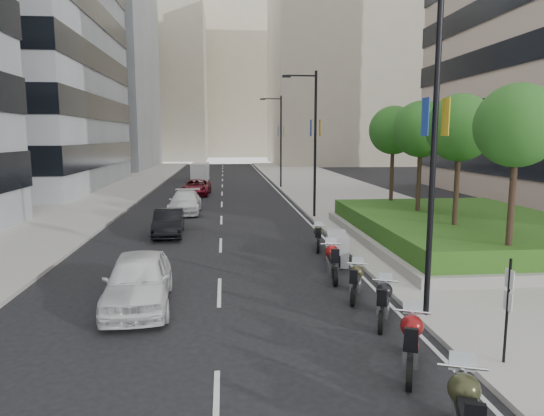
{
  "coord_description": "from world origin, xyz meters",
  "views": [
    {
      "loc": [
        -1.29,
        -11.53,
        5.08
      ],
      "look_at": [
        0.77,
        9.25,
        2.0
      ],
      "focal_mm": 32.0,
      "sensor_mm": 36.0,
      "label": 1
    }
  ],
  "objects": [
    {
      "name": "sidewalk_right",
      "position": [
        9.0,
        30.0,
        0.07
      ],
      "size": [
        10.0,
        100.0,
        0.15
      ],
      "primitive_type": "cube",
      "color": "#9E9B93",
      "rests_on": "ground"
    },
    {
      "name": "sidewalk_left",
      "position": [
        -12.0,
        30.0,
        0.07
      ],
      "size": [
        8.0,
        100.0,
        0.15
      ],
      "primitive_type": "cube",
      "color": "#9E9B93",
      "rests_on": "ground"
    },
    {
      "name": "delivery_van",
      "position": [
        -4.06,
        45.42,
        0.95
      ],
      "size": [
        1.99,
        4.89,
        2.03
      ],
      "rotation": [
        0.0,
        0.0,
        -0.03
      ],
      "color": "silver",
      "rests_on": "ground"
    },
    {
      "name": "building_cream_right",
      "position": [
        22.0,
        80.0,
        18.0
      ],
      "size": [
        28.0,
        24.0,
        36.0
      ],
      "primitive_type": "cube",
      "color": "#B7AD93",
      "rests_on": "ground"
    },
    {
      "name": "motorcycle_6",
      "position": [
        2.93,
        9.75,
        0.55
      ],
      "size": [
        0.7,
        2.03,
        1.02
      ],
      "rotation": [
        0.0,
        0.0,
        1.38
      ],
      "color": "black",
      "rests_on": "ground"
    },
    {
      "name": "tree_1",
      "position": [
        8.5,
        8.0,
        5.42
      ],
      "size": [
        2.8,
        2.8,
        6.3
      ],
      "color": "#332319",
      "rests_on": "planter"
    },
    {
      "name": "motorcycle_4",
      "position": [
        2.56,
        5.17,
        0.63
      ],
      "size": [
        0.79,
        2.35,
        1.17
      ],
      "rotation": [
        0.0,
        0.0,
        1.46
      ],
      "color": "black",
      "rests_on": "ground"
    },
    {
      "name": "planter",
      "position": [
        10.0,
        10.0,
        0.35
      ],
      "size": [
        10.0,
        14.0,
        0.4
      ],
      "primitive_type": "cube",
      "color": "gray",
      "rests_on": "sidewalk_right"
    },
    {
      "name": "building_grey_far",
      "position": [
        -24.0,
        70.0,
        15.0
      ],
      "size": [
        22.0,
        26.0,
        30.0
      ],
      "primitive_type": "cube",
      "color": "gray",
      "rests_on": "ground"
    },
    {
      "name": "car_d",
      "position": [
        -3.73,
        30.99,
        0.68
      ],
      "size": [
        2.55,
        5.04,
        1.37
      ],
      "primitive_type": "imported",
      "rotation": [
        0.0,
        0.0,
        -0.06
      ],
      "color": "maroon",
      "rests_on": "ground"
    },
    {
      "name": "lane_edge",
      "position": [
        3.7,
        30.0,
        0.01
      ],
      "size": [
        0.12,
        100.0,
        0.01
      ],
      "primitive_type": "cube",
      "color": "silver",
      "rests_on": "ground"
    },
    {
      "name": "motorcycle_3",
      "position": [
        2.82,
        2.97,
        0.55
      ],
      "size": [
        0.94,
        1.95,
        1.02
      ],
      "rotation": [
        0.0,
        0.0,
        1.2
      ],
      "color": "black",
      "rests_on": "ground"
    },
    {
      "name": "motorcycle_1",
      "position": [
        2.72,
        -1.86,
        0.63
      ],
      "size": [
        1.12,
        2.23,
        1.17
      ],
      "rotation": [
        0.0,
        0.0,
        1.17
      ],
      "color": "black",
      "rests_on": "ground"
    },
    {
      "name": "motorcycle_5",
      "position": [
        3.22,
        7.28,
        0.6
      ],
      "size": [
        1.11,
        2.08,
        1.2
      ],
      "rotation": [
        0.0,
        0.0,
        1.41
      ],
      "color": "black",
      "rests_on": "ground"
    },
    {
      "name": "motorcycle_2",
      "position": [
        3.04,
        0.92,
        0.57
      ],
      "size": [
        1.0,
        2.01,
        1.06
      ],
      "rotation": [
        0.0,
        0.0,
        1.18
      ],
      "color": "black",
      "rests_on": "ground"
    },
    {
      "name": "tree_2",
      "position": [
        8.5,
        12.0,
        5.42
      ],
      "size": [
        2.8,
        2.8,
        6.3
      ],
      "color": "#332319",
      "rests_on": "planter"
    },
    {
      "name": "car_b",
      "position": [
        -4.18,
        13.53,
        0.68
      ],
      "size": [
        1.61,
        4.18,
        1.36
      ],
      "primitive_type": "imported",
      "rotation": [
        0.0,
        0.0,
        0.04
      ],
      "color": "black",
      "rests_on": "ground"
    },
    {
      "name": "lane_centre",
      "position": [
        -1.5,
        30.0,
        0.01
      ],
      "size": [
        0.12,
        100.0,
        0.01
      ],
      "primitive_type": "cube",
      "color": "silver",
      "rests_on": "ground"
    },
    {
      "name": "motorcycle_0",
      "position": [
        2.52,
        -4.65,
        0.65
      ],
      "size": [
        1.09,
        2.35,
        1.22
      ],
      "rotation": [
        0.0,
        0.0,
        1.22
      ],
      "color": "black",
      "rests_on": "ground"
    },
    {
      "name": "tree_0",
      "position": [
        8.5,
        4.0,
        5.42
      ],
      "size": [
        2.8,
        2.8,
        6.3
      ],
      "color": "#332319",
      "rests_on": "planter"
    },
    {
      "name": "car_a",
      "position": [
        -3.9,
        2.89,
        0.81
      ],
      "size": [
        2.25,
        4.86,
        1.61
      ],
      "primitive_type": "imported",
      "rotation": [
        0.0,
        0.0,
        0.08
      ],
      "color": "white",
      "rests_on": "ground"
    },
    {
      "name": "parking_sign",
      "position": [
        4.8,
        -2.0,
        1.46
      ],
      "size": [
        0.06,
        0.32,
        2.5
      ],
      "color": "black",
      "rests_on": "ground"
    },
    {
      "name": "building_cream_centre",
      "position": [
        2.0,
        120.0,
        19.0
      ],
      "size": [
        30.0,
        24.0,
        38.0
      ],
      "primitive_type": "cube",
      "color": "#B7AD93",
      "rests_on": "ground"
    },
    {
      "name": "lamp_post_2",
      "position": [
        4.14,
        36.0,
        5.07
      ],
      "size": [
        2.34,
        0.45,
        9.0
      ],
      "color": "black",
      "rests_on": "ground"
    },
    {
      "name": "building_cream_left",
      "position": [
        -18.0,
        100.0,
        17.0
      ],
      "size": [
        26.0,
        24.0,
        34.0
      ],
      "primitive_type": "cube",
      "color": "#B7AD93",
      "rests_on": "ground"
    },
    {
      "name": "tree_3",
      "position": [
        8.5,
        16.0,
        5.42
      ],
      "size": [
        2.8,
        2.8,
        6.3
      ],
      "color": "#332319",
      "rests_on": "planter"
    },
    {
      "name": "lamp_post_1",
      "position": [
        4.14,
        18.0,
        5.07
      ],
      "size": [
        2.34,
        0.45,
        9.0
      ],
      "color": "black",
      "rests_on": "ground"
    },
    {
      "name": "ground",
      "position": [
        0.0,
        0.0,
        0.0
      ],
      "size": [
        160.0,
        160.0,
        0.0
      ],
      "primitive_type": "plane",
      "color": "black",
      "rests_on": "ground"
    },
    {
      "name": "car_c",
      "position": [
        -3.92,
        21.07,
        0.73
      ],
      "size": [
        2.06,
        5.01,
        1.45
      ],
      "primitive_type": "imported",
      "rotation": [
        0.0,
        0.0,
        -0.0
      ],
      "color": "white",
      "rests_on": "ground"
    },
    {
      "name": "hedge",
      "position": [
        10.0,
        10.0,
        0.95
      ],
      "size": [
        9.4,
        13.4,
        0.8
      ],
      "primitive_type": "cube",
      "color": "#204F16",
      "rests_on": "planter"
    },
    {
      "name": "lamp_post_0",
      "position": [
        4.14,
        1.0,
        5.07
      ],
      "size": [
        2.34,
        0.45,
        9.0
      ],
      "color": "black",
      "rests_on": "ground"
    }
  ]
}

